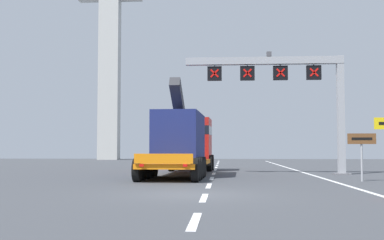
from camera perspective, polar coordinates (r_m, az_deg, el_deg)
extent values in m
plane|color=#424449|center=(16.49, -0.01, -8.76)|extent=(112.00, 112.00, 0.00)
cube|color=silver|center=(10.52, 0.31, -11.81)|extent=(0.20, 2.60, 0.01)
cube|color=silver|center=(15.37, 1.42, -9.13)|extent=(0.20, 2.60, 0.01)
cube|color=silver|center=(20.24, 1.99, -7.74)|extent=(0.20, 2.60, 0.01)
cube|color=silver|center=(25.12, 2.34, -6.89)|extent=(0.20, 2.60, 0.01)
cube|color=silver|center=(30.01, 2.57, -6.31)|extent=(0.20, 2.60, 0.01)
cube|color=silver|center=(34.89, 2.74, -5.90)|extent=(0.20, 2.60, 0.01)
cube|color=silver|center=(39.78, 2.86, -5.59)|extent=(0.20, 2.60, 0.01)
cube|color=silver|center=(44.67, 2.96, -5.34)|extent=(0.20, 2.60, 0.01)
cube|color=silver|center=(49.56, 3.04, -5.15)|extent=(0.20, 2.60, 0.01)
cube|color=silver|center=(54.46, 3.10, -4.99)|extent=(0.20, 2.60, 0.01)
cube|color=silver|center=(59.35, 3.16, -4.85)|extent=(0.20, 2.60, 0.01)
cube|color=silver|center=(28.88, 14.05, -6.33)|extent=(0.20, 63.00, 0.01)
cube|color=#9EA0A5|center=(30.32, 17.09, 0.59)|extent=(0.40, 0.40, 7.13)
cube|color=slate|center=(30.29, 17.21, -6.08)|extent=(0.90, 0.90, 0.08)
cube|color=#9EA0A5|center=(30.01, 8.43, 6.89)|extent=(9.51, 0.44, 0.44)
cube|color=#4C4C51|center=(30.11, 9.03, 7.64)|extent=(0.28, 0.40, 0.28)
cube|color=black|center=(30.28, 14.12, 5.42)|extent=(0.87, 0.24, 0.87)
cube|color=#9EA0A5|center=(30.35, 14.11, 6.32)|extent=(0.08, 0.08, 0.16)
cube|color=red|center=(30.15, 14.17, 5.46)|extent=(0.54, 0.02, 0.54)
cube|color=red|center=(30.15, 14.17, 5.46)|extent=(0.54, 0.02, 0.54)
cube|color=black|center=(29.98, 10.35, 5.46)|extent=(0.87, 0.24, 0.87)
cube|color=#9EA0A5|center=(30.06, 10.34, 6.37)|extent=(0.08, 0.08, 0.16)
cube|color=red|center=(29.85, 10.38, 5.50)|extent=(0.54, 0.02, 0.54)
cube|color=red|center=(29.85, 10.38, 5.50)|extent=(0.54, 0.02, 0.54)
cube|color=black|center=(29.82, 6.52, 5.48)|extent=(0.87, 0.24, 0.87)
cube|color=#9EA0A5|center=(29.90, 6.52, 6.39)|extent=(0.08, 0.08, 0.16)
cube|color=red|center=(29.69, 6.54, 5.52)|extent=(0.54, 0.02, 0.54)
cube|color=red|center=(29.69, 6.54, 5.52)|extent=(0.54, 0.02, 0.54)
cube|color=black|center=(29.79, 2.67, 5.47)|extent=(0.87, 0.24, 0.87)
cube|color=#9EA0A5|center=(29.87, 2.67, 6.38)|extent=(0.08, 0.08, 0.16)
cube|color=red|center=(29.66, 2.67, 5.51)|extent=(0.54, 0.02, 0.54)
cube|color=red|center=(29.66, 2.67, 5.51)|extent=(0.54, 0.02, 0.54)
cube|color=orange|center=(26.92, -1.56, -5.11)|extent=(3.19, 10.50, 0.24)
cube|color=orange|center=(21.69, -3.38, -4.55)|extent=(2.66, 0.18, 0.44)
cylinder|color=black|center=(22.73, -6.44, -5.87)|extent=(0.36, 1.11, 1.10)
cylinder|color=black|center=(22.31, 0.38, -5.94)|extent=(0.36, 1.11, 1.10)
cylinder|color=black|center=(23.75, -5.90, -5.76)|extent=(0.36, 1.11, 1.10)
cylinder|color=black|center=(23.35, 0.63, -5.82)|extent=(0.36, 1.11, 1.10)
cylinder|color=black|center=(24.78, -5.40, -5.67)|extent=(0.36, 1.11, 1.10)
cylinder|color=black|center=(24.40, 0.86, -5.72)|extent=(0.36, 1.11, 1.10)
cylinder|color=black|center=(25.81, -4.94, -5.58)|extent=(0.36, 1.11, 1.10)
cylinder|color=black|center=(25.44, 1.07, -5.62)|extent=(0.36, 1.11, 1.10)
cylinder|color=black|center=(26.84, -4.52, -5.49)|extent=(0.36, 1.11, 1.10)
cylinder|color=black|center=(26.49, 1.26, -5.53)|extent=(0.36, 1.11, 1.10)
cube|color=red|center=(33.97, 0.00, -2.44)|extent=(2.69, 3.29, 3.10)
cube|color=black|center=(33.99, 0.00, -1.26)|extent=(2.72, 3.32, 0.60)
cylinder|color=black|center=(35.01, -1.96, -5.00)|extent=(0.38, 1.11, 1.10)
cylinder|color=black|center=(34.75, 2.27, -5.01)|extent=(0.38, 1.11, 1.10)
cylinder|color=black|center=(33.03, -2.43, -5.10)|extent=(0.38, 1.11, 1.10)
cylinder|color=black|center=(32.75, 2.05, -5.11)|extent=(0.38, 1.11, 1.10)
cube|color=navy|center=(27.32, -1.45, -2.00)|extent=(2.59, 5.81, 2.70)
cube|color=#2D2D33|center=(26.58, -1.68, 2.25)|extent=(0.67, 2.96, 2.29)
cube|color=red|center=(21.84, -5.95, -5.32)|extent=(0.20, 0.07, 0.12)
cube|color=red|center=(21.52, -0.81, -5.36)|extent=(0.20, 0.07, 0.12)
cylinder|color=#9EA0A5|center=(24.27, 19.33, -4.17)|extent=(0.10, 0.10, 2.26)
cube|color=brown|center=(24.21, 19.33, -2.09)|extent=(1.32, 0.06, 0.50)
cube|color=black|center=(24.18, 19.35, -2.09)|extent=(0.95, 0.01, 0.12)
cube|color=#B7B7B2|center=(70.51, -9.63, 10.73)|extent=(2.80, 2.00, 37.35)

